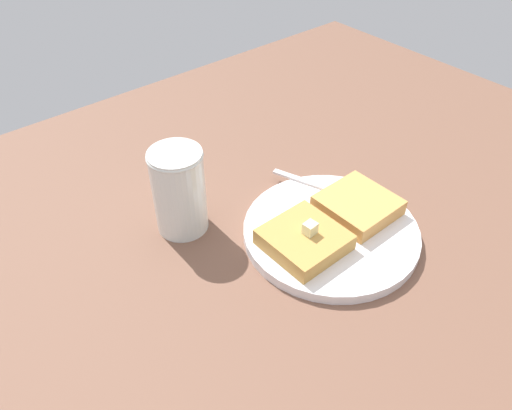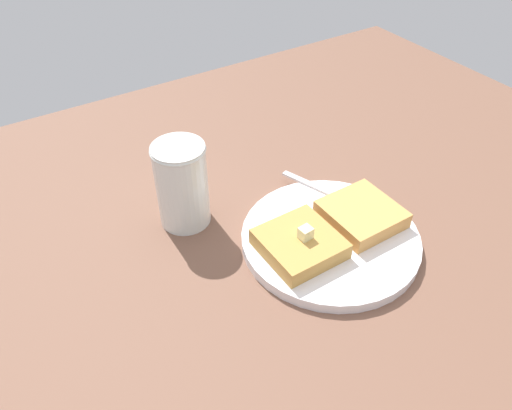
% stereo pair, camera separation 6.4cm
% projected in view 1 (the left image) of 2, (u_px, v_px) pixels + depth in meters
% --- Properties ---
extents(table_surface, '(1.27, 1.27, 0.02)m').
position_uv_depth(table_surface, '(358.00, 312.00, 0.58)').
color(table_surface, brown).
rests_on(table_surface, ground).
extents(plate, '(0.23, 0.23, 0.01)m').
position_uv_depth(plate, '(331.00, 231.00, 0.66)').
color(plate, white).
rests_on(plate, table_surface).
extents(toast_slice_left, '(0.09, 0.09, 0.02)m').
position_uv_depth(toast_slice_left, '(304.00, 240.00, 0.62)').
color(toast_slice_left, '#C38F45').
rests_on(toast_slice_left, plate).
extents(toast_slice_middle, '(0.09, 0.09, 0.02)m').
position_uv_depth(toast_slice_middle, '(358.00, 205.00, 0.67)').
color(toast_slice_middle, '#D7984D').
rests_on(toast_slice_middle, plate).
extents(butter_pat_primary, '(0.02, 0.02, 0.02)m').
position_uv_depth(butter_pat_primary, '(310.00, 228.00, 0.61)').
color(butter_pat_primary, beige).
rests_on(butter_pat_primary, toast_slice_left).
extents(fork, '(0.07, 0.16, 0.00)m').
position_uv_depth(fork, '(330.00, 190.00, 0.71)').
color(fork, silver).
rests_on(fork, plate).
extents(syrup_jar, '(0.07, 0.07, 0.12)m').
position_uv_depth(syrup_jar, '(180.00, 194.00, 0.64)').
color(syrup_jar, '#3A1B0C').
rests_on(syrup_jar, table_surface).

